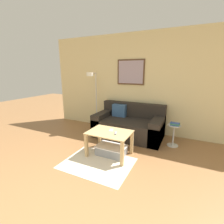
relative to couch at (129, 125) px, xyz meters
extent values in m
cube|color=beige|center=(0.27, 0.48, 0.99)|extent=(5.60, 0.06, 2.55)
cube|color=#513823|center=(-0.14, 0.44, 1.29)|extent=(0.73, 0.02, 0.64)
cube|color=#A393A8|center=(-0.14, 0.43, 1.29)|extent=(0.66, 0.01, 0.57)
cube|color=beige|center=(-0.06, -1.45, -0.28)|extent=(1.21, 0.93, 0.01)
cube|color=#28231E|center=(0.01, -0.04, -0.07)|extent=(1.66, 0.91, 0.44)
cube|color=#28231E|center=(0.01, 0.31, 0.34)|extent=(1.66, 0.20, 0.37)
cube|color=#28231E|center=(-0.71, -0.04, -0.01)|extent=(0.24, 0.91, 0.56)
cube|color=#28231E|center=(0.72, -0.04, -0.01)|extent=(0.24, 0.91, 0.56)
cube|color=#335684|center=(-0.33, 0.14, 0.31)|extent=(0.36, 0.14, 0.32)
cube|color=tan|center=(0.00, -1.08, 0.19)|extent=(0.82, 0.58, 0.02)
cube|color=tan|center=(-0.37, -1.34, -0.06)|extent=(0.06, 0.06, 0.46)
cube|color=tan|center=(0.37, -1.34, -0.06)|extent=(0.06, 0.06, 0.46)
cube|color=tan|center=(-0.37, -0.83, -0.06)|extent=(0.06, 0.06, 0.46)
cube|color=tan|center=(0.37, -0.83, -0.06)|extent=(0.06, 0.06, 0.46)
cube|color=gray|center=(0.02, -1.06, -0.20)|extent=(0.56, 0.35, 0.16)
cube|color=silver|center=(0.02, -1.06, -0.11)|extent=(0.58, 0.37, 0.02)
cylinder|color=silver|center=(-1.07, 0.21, -0.28)|extent=(0.21, 0.21, 0.02)
cylinder|color=silver|center=(-1.07, 0.21, 0.50)|extent=(0.03, 0.03, 1.54)
cylinder|color=silver|center=(-1.07, 0.07, 1.27)|extent=(0.02, 0.29, 0.02)
cylinder|color=white|center=(-1.07, -0.08, 1.24)|extent=(0.17, 0.17, 0.09)
cylinder|color=silver|center=(1.08, -0.12, -0.28)|extent=(0.24, 0.24, 0.01)
cylinder|color=silver|center=(1.08, -0.12, -0.05)|extent=(0.04, 0.04, 0.45)
cylinder|color=silver|center=(1.08, -0.12, 0.19)|extent=(0.28, 0.28, 0.02)
cube|color=#335199|center=(1.09, -0.13, 0.21)|extent=(0.18, 0.14, 0.02)
cube|color=#387F4C|center=(1.09, -0.14, 0.23)|extent=(0.19, 0.16, 0.02)
cube|color=#335199|center=(1.08, -0.13, 0.25)|extent=(0.20, 0.15, 0.01)
cube|color=#99999E|center=(0.14, -1.11, 0.21)|extent=(0.09, 0.15, 0.02)
cube|color=silver|center=(-0.01, -1.00, 0.20)|extent=(0.10, 0.15, 0.01)
camera|label=1|loc=(1.31, -3.68, 1.33)|focal=26.00mm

